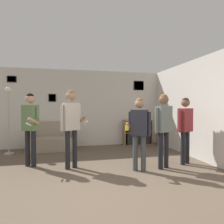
{
  "coord_description": "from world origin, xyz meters",
  "views": [
    {
      "loc": [
        -0.53,
        -3.0,
        1.41
      ],
      "look_at": [
        0.63,
        2.07,
        1.27
      ],
      "focal_mm": 32.0,
      "sensor_mm": 36.0,
      "label": 1
    }
  ],
  "objects_px": {
    "floor_lamp": "(8,111)",
    "person_spectator_near_bookshelf": "(164,123)",
    "couch": "(52,141)",
    "person_player_foreground_center": "(71,120)",
    "person_player_foreground_left": "(30,121)",
    "person_watcher_holding_cup": "(139,127)",
    "drinking_cup": "(135,119)",
    "bookshelf": "(138,132)",
    "person_spectator_far_right": "(185,124)"
  },
  "relations": [
    {
      "from": "person_spectator_far_right",
      "to": "drinking_cup",
      "type": "xyz_separation_m",
      "value": [
        -0.39,
        2.61,
        -0.04
      ]
    },
    {
      "from": "drinking_cup",
      "to": "person_player_foreground_left",
      "type": "bearing_deg",
      "value": -149.07
    },
    {
      "from": "bookshelf",
      "to": "person_player_foreground_left",
      "type": "height_order",
      "value": "person_player_foreground_left"
    },
    {
      "from": "person_spectator_far_right",
      "to": "person_watcher_holding_cup",
      "type": "bearing_deg",
      "value": -168.94
    },
    {
      "from": "couch",
      "to": "person_player_foreground_left",
      "type": "bearing_deg",
      "value": -102.2
    },
    {
      "from": "couch",
      "to": "person_player_foreground_left",
      "type": "relative_size",
      "value": 0.88
    },
    {
      "from": "floor_lamp",
      "to": "person_spectator_near_bookshelf",
      "type": "height_order",
      "value": "floor_lamp"
    },
    {
      "from": "person_player_foreground_left",
      "to": "person_watcher_holding_cup",
      "type": "height_order",
      "value": "person_player_foreground_left"
    },
    {
      "from": "floor_lamp",
      "to": "person_player_foreground_left",
      "type": "relative_size",
      "value": 1.15
    },
    {
      "from": "person_player_foreground_left",
      "to": "person_watcher_holding_cup",
      "type": "bearing_deg",
      "value": -20.67
    },
    {
      "from": "person_player_foreground_center",
      "to": "drinking_cup",
      "type": "xyz_separation_m",
      "value": [
        2.34,
        2.34,
        -0.15
      ]
    },
    {
      "from": "couch",
      "to": "drinking_cup",
      "type": "distance_m",
      "value": 2.97
    },
    {
      "from": "couch",
      "to": "bookshelf",
      "type": "bearing_deg",
      "value": 3.7
    },
    {
      "from": "bookshelf",
      "to": "person_player_foreground_center",
      "type": "relative_size",
      "value": 0.59
    },
    {
      "from": "floor_lamp",
      "to": "person_player_foreground_center",
      "type": "relative_size",
      "value": 1.11
    },
    {
      "from": "person_spectator_near_bookshelf",
      "to": "bookshelf",
      "type": "bearing_deg",
      "value": 81.52
    },
    {
      "from": "couch",
      "to": "person_player_foreground_center",
      "type": "distance_m",
      "value": 2.36
    },
    {
      "from": "couch",
      "to": "person_spectator_far_right",
      "type": "bearing_deg",
      "value": -36.28
    },
    {
      "from": "floor_lamp",
      "to": "person_spectator_far_right",
      "type": "relative_size",
      "value": 1.22
    },
    {
      "from": "bookshelf",
      "to": "drinking_cup",
      "type": "xyz_separation_m",
      "value": [
        -0.13,
        0.0,
        0.51
      ]
    },
    {
      "from": "couch",
      "to": "person_spectator_near_bookshelf",
      "type": "distance_m",
      "value": 3.76
    },
    {
      "from": "bookshelf",
      "to": "person_spectator_near_bookshelf",
      "type": "height_order",
      "value": "person_spectator_near_bookshelf"
    },
    {
      "from": "person_watcher_holding_cup",
      "to": "drinking_cup",
      "type": "relative_size",
      "value": 17.02
    },
    {
      "from": "bookshelf",
      "to": "drinking_cup",
      "type": "distance_m",
      "value": 0.52
    },
    {
      "from": "person_player_foreground_left",
      "to": "couch",
      "type": "bearing_deg",
      "value": 77.8
    },
    {
      "from": "floor_lamp",
      "to": "person_spectator_near_bookshelf",
      "type": "xyz_separation_m",
      "value": [
        3.83,
        -2.3,
        -0.22
      ]
    },
    {
      "from": "person_spectator_near_bookshelf",
      "to": "couch",
      "type": "bearing_deg",
      "value": 134.84
    },
    {
      "from": "floor_lamp",
      "to": "person_watcher_holding_cup",
      "type": "relative_size",
      "value": 1.24
    },
    {
      "from": "floor_lamp",
      "to": "person_player_foreground_center",
      "type": "height_order",
      "value": "floor_lamp"
    },
    {
      "from": "person_player_foreground_center",
      "to": "drinking_cup",
      "type": "relative_size",
      "value": 19.0
    },
    {
      "from": "person_spectator_far_right",
      "to": "drinking_cup",
      "type": "distance_m",
      "value": 2.64
    },
    {
      "from": "drinking_cup",
      "to": "person_spectator_far_right",
      "type": "bearing_deg",
      "value": -81.43
    },
    {
      "from": "person_player_foreground_center",
      "to": "bookshelf",
      "type": "bearing_deg",
      "value": 43.45
    },
    {
      "from": "person_player_foreground_left",
      "to": "person_spectator_far_right",
      "type": "height_order",
      "value": "person_player_foreground_left"
    },
    {
      "from": "bookshelf",
      "to": "person_watcher_holding_cup",
      "type": "relative_size",
      "value": 0.66
    },
    {
      "from": "person_player_foreground_left",
      "to": "person_spectator_near_bookshelf",
      "type": "xyz_separation_m",
      "value": [
        2.98,
        -0.85,
        -0.02
      ]
    },
    {
      "from": "person_spectator_near_bookshelf",
      "to": "person_spectator_far_right",
      "type": "bearing_deg",
      "value": 16.46
    },
    {
      "from": "person_player_foreground_center",
      "to": "person_watcher_holding_cup",
      "type": "xyz_separation_m",
      "value": [
        1.45,
        -0.52,
        -0.14
      ]
    },
    {
      "from": "person_player_foreground_left",
      "to": "bookshelf",
      "type": "bearing_deg",
      "value": 29.98
    },
    {
      "from": "bookshelf",
      "to": "drinking_cup",
      "type": "relative_size",
      "value": 11.28
    },
    {
      "from": "drinking_cup",
      "to": "couch",
      "type": "bearing_deg",
      "value": -176.12
    },
    {
      "from": "bookshelf",
      "to": "drinking_cup",
      "type": "height_order",
      "value": "drinking_cup"
    },
    {
      "from": "floor_lamp",
      "to": "person_spectator_far_right",
      "type": "bearing_deg",
      "value": -24.89
    },
    {
      "from": "drinking_cup",
      "to": "person_spectator_near_bookshelf",
      "type": "bearing_deg",
      "value": -95.94
    },
    {
      "from": "bookshelf",
      "to": "person_player_foreground_center",
      "type": "bearing_deg",
      "value": -136.55
    },
    {
      "from": "couch",
      "to": "floor_lamp",
      "type": "relative_size",
      "value": 0.76
    },
    {
      "from": "floor_lamp",
      "to": "person_player_foreground_left",
      "type": "distance_m",
      "value": 1.69
    },
    {
      "from": "person_player_foreground_center",
      "to": "drinking_cup",
      "type": "height_order",
      "value": "person_player_foreground_center"
    },
    {
      "from": "person_player_foreground_center",
      "to": "person_player_foreground_left",
      "type": "bearing_deg",
      "value": 157.99
    },
    {
      "from": "floor_lamp",
      "to": "drinking_cup",
      "type": "relative_size",
      "value": 21.18
    }
  ]
}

